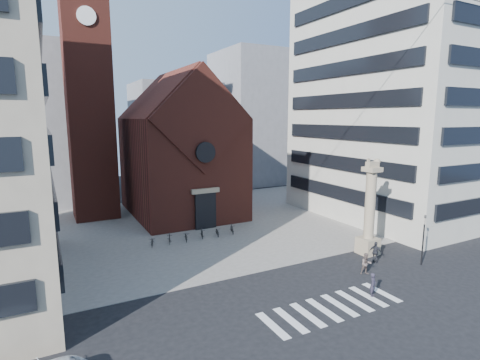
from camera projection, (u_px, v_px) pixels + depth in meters
name	position (u px, v px, depth m)	size (l,w,h in m)	color
ground	(297.00, 291.00, 26.60)	(120.00, 120.00, 0.00)	black
piazza	(199.00, 224.00, 43.18)	(46.00, 30.00, 0.05)	gray
zebra_crossing	(332.00, 307.00, 24.24)	(10.20, 3.20, 0.01)	white
church	(180.00, 151.00, 47.13)	(12.00, 16.65, 18.00)	maroon
campanile	(88.00, 86.00, 43.83)	(5.50, 5.50, 31.20)	maroon
building_right	(402.00, 85.00, 45.44)	(18.00, 22.00, 32.00)	beige
bg_block_left	(1.00, 126.00, 50.50)	(16.00, 14.00, 22.00)	gray
bg_block_mid	(176.00, 135.00, 67.13)	(14.00, 12.00, 18.00)	gray
bg_block_right	(261.00, 118.00, 71.37)	(16.00, 14.00, 24.00)	gray
lion_column	(369.00, 217.00, 33.24)	(1.63, 1.60, 8.68)	tan
traffic_light	(423.00, 239.00, 30.86)	(0.13, 0.16, 4.30)	black
pedestrian_0	(373.00, 285.00, 25.68)	(0.60, 0.39, 1.64)	#2B2737
pedestrian_1	(366.00, 264.00, 29.24)	(0.83, 0.65, 1.71)	#655550
pedestrian_2	(376.00, 252.00, 31.62)	(1.06, 0.44, 1.80)	#24252B
scooter_0	(152.00, 242.00, 35.58)	(0.58, 1.67, 0.88)	black
scooter_1	(170.00, 238.00, 36.35)	(0.46, 1.62, 0.97)	black
scooter_2	(186.00, 236.00, 37.14)	(0.58, 1.67, 0.88)	black
scooter_3	(202.00, 233.00, 37.91)	(0.46, 1.62, 0.97)	black
scooter_4	(217.00, 232.00, 38.70)	(0.58, 1.67, 0.88)	black
scooter_5	(232.00, 229.00, 39.47)	(0.46, 1.62, 0.97)	black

